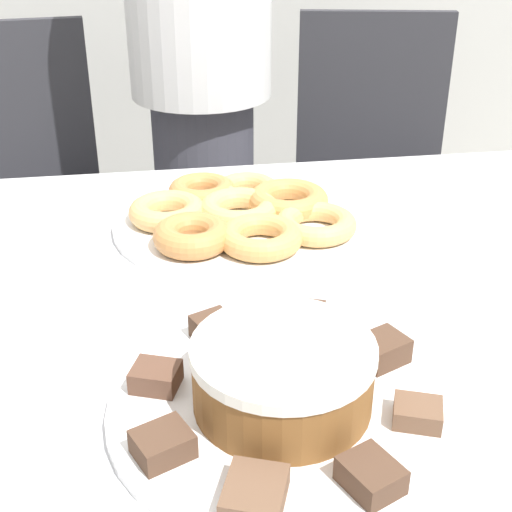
{
  "coord_description": "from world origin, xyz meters",
  "views": [
    {
      "loc": [
        -0.04,
        -0.69,
        1.19
      ],
      "look_at": [
        0.07,
        0.07,
        0.79
      ],
      "focal_mm": 50.0,
      "sensor_mm": 36.0,
      "label": 1
    }
  ],
  "objects_px": {
    "person_standing": "(201,66)",
    "frosted_cake": "(283,374)",
    "office_chair_right": "(370,205)",
    "plate_cake": "(282,407)",
    "plate_donuts": "(239,222)",
    "office_chair_left": "(26,227)"
  },
  "relations": [
    {
      "from": "person_standing",
      "to": "frosted_cake",
      "type": "bearing_deg",
      "value": -90.71
    },
    {
      "from": "office_chair_right",
      "to": "plate_cake",
      "type": "xyz_separation_m",
      "value": [
        -0.46,
        -1.13,
        0.3
      ]
    },
    {
      "from": "person_standing",
      "to": "plate_donuts",
      "type": "distance_m",
      "value": 0.59
    },
    {
      "from": "office_chair_left",
      "to": "plate_donuts",
      "type": "distance_m",
      "value": 0.88
    },
    {
      "from": "person_standing",
      "to": "office_chair_right",
      "type": "xyz_separation_m",
      "value": [
        0.45,
        0.11,
        -0.41
      ]
    },
    {
      "from": "person_standing",
      "to": "frosted_cake",
      "type": "distance_m",
      "value": 1.02
    },
    {
      "from": "plate_cake",
      "to": "frosted_cake",
      "type": "bearing_deg",
      "value": 0.0
    },
    {
      "from": "person_standing",
      "to": "office_chair_right",
      "type": "relative_size",
      "value": 1.75
    },
    {
      "from": "office_chair_right",
      "to": "frosted_cake",
      "type": "xyz_separation_m",
      "value": [
        -0.46,
        -1.13,
        0.34
      ]
    },
    {
      "from": "office_chair_left",
      "to": "office_chair_right",
      "type": "xyz_separation_m",
      "value": [
        0.89,
        -0.0,
        0.0
      ]
    },
    {
      "from": "person_standing",
      "to": "plate_cake",
      "type": "bearing_deg",
      "value": -90.71
    },
    {
      "from": "plate_cake",
      "to": "plate_donuts",
      "type": "bearing_deg",
      "value": 87.86
    },
    {
      "from": "office_chair_left",
      "to": "frosted_cake",
      "type": "distance_m",
      "value": 1.25
    },
    {
      "from": "office_chair_right",
      "to": "plate_cake",
      "type": "height_order",
      "value": "office_chair_right"
    },
    {
      "from": "plate_donuts",
      "to": "frosted_cake",
      "type": "relative_size",
      "value": 2.14
    },
    {
      "from": "plate_cake",
      "to": "frosted_cake",
      "type": "xyz_separation_m",
      "value": [
        0.0,
        0.0,
        0.04
      ]
    },
    {
      "from": "office_chair_right",
      "to": "plate_cake",
      "type": "bearing_deg",
      "value": -100.59
    },
    {
      "from": "office_chair_left",
      "to": "office_chair_right",
      "type": "height_order",
      "value": "same"
    },
    {
      "from": "frosted_cake",
      "to": "plate_donuts",
      "type": "bearing_deg",
      "value": 87.86
    },
    {
      "from": "office_chair_right",
      "to": "frosted_cake",
      "type": "height_order",
      "value": "office_chair_right"
    },
    {
      "from": "office_chair_right",
      "to": "frosted_cake",
      "type": "distance_m",
      "value": 1.26
    },
    {
      "from": "office_chair_left",
      "to": "frosted_cake",
      "type": "bearing_deg",
      "value": -75.66
    }
  ]
}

